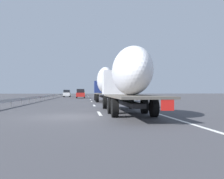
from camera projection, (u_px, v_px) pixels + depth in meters
The scene contains 22 objects.
ground_plane at pixel (81, 98), 54.72m from camera, with size 260.00×260.00×0.00m, color #424247.
lane_stripe_0 at pixel (99, 113), 17.11m from camera, with size 3.20×0.20×0.01m, color white.
lane_stripe_1 at pixel (94, 105), 26.88m from camera, with size 3.20×0.20×0.01m, color white.
lane_stripe_2 at pixel (92, 101), 37.65m from camera, with size 3.20×0.20×0.01m, color white.
lane_stripe_3 at pixel (90, 100), 46.05m from camera, with size 3.20×0.20×0.01m, color white.
lane_stripe_4 at pixel (89, 98), 60.19m from camera, with size 3.20×0.20×0.01m, color white.
lane_stripe_5 at pixel (89, 98), 59.96m from camera, with size 3.20×0.20×0.01m, color white.
lane_stripe_6 at pixel (88, 97), 72.60m from camera, with size 3.20×0.20×0.01m, color white.
lane_stripe_7 at pixel (88, 96), 88.18m from camera, with size 3.20×0.20×0.01m, color white.
lane_stripe_8 at pixel (88, 95), 98.67m from camera, with size 3.20×0.20×0.01m, color white.
edge_line_right at pixel (105, 98), 60.26m from camera, with size 110.00×0.20×0.01m, color white.
truck_lead at pixel (105, 83), 37.17m from camera, with size 14.25×2.55×4.73m.
truck_trailing at pixel (127, 78), 17.15m from camera, with size 13.69×2.55×4.06m.
car_black_suv at pixel (81, 93), 84.22m from camera, with size 4.54×1.78×1.95m.
car_yellow_coupe at pixel (83, 93), 106.53m from camera, with size 4.70×1.73×1.91m.
car_red_compact at pixel (81, 94), 57.04m from camera, with size 4.74×1.83×1.96m.
car_white_van at pixel (67, 93), 69.40m from camera, with size 4.32×1.78×1.86m.
road_sign at pixel (112, 88), 57.97m from camera, with size 0.10×0.90×3.01m.
tree_0 at pixel (137, 73), 44.49m from camera, with size 2.79×2.79×7.41m.
tree_1 at pixel (124, 85), 72.90m from camera, with size 2.89×2.89×5.28m.
tree_2 at pixel (134, 78), 61.26m from camera, with size 3.03×3.03×7.31m.
guardrail_median at pixel (53, 95), 57.10m from camera, with size 94.00×0.10×0.76m.
Camera 1 is at (-15.11, -0.87, 1.42)m, focal length 42.46 mm.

